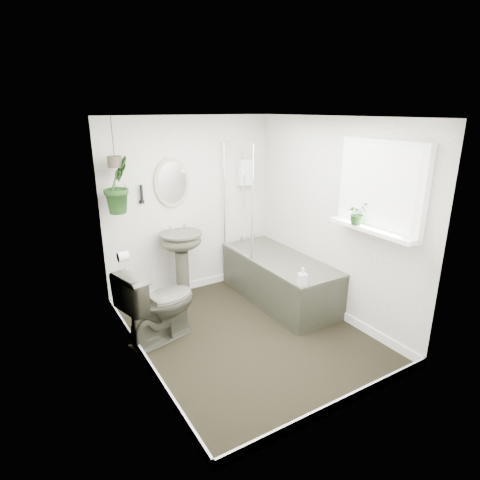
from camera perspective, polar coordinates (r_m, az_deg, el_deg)
floor at (r=4.57m, az=1.00°, el=-13.24°), size 2.30×2.80×0.02m
ceiling at (r=3.90m, az=1.19°, el=17.25°), size 2.30×2.80×0.02m
wall_back at (r=5.29m, az=-7.08°, el=4.70°), size 2.30×0.02×2.30m
wall_front at (r=3.06m, az=15.32°, el=-6.07°), size 2.30×0.02×2.30m
wall_left at (r=3.64m, az=-14.60°, el=-2.10°), size 0.02×2.80×2.30m
wall_right at (r=4.78m, az=12.96°, el=2.90°), size 0.02×2.80×2.30m
skirting at (r=4.54m, az=1.00°, el=-12.59°), size 2.30×2.80×0.10m
bathtub at (r=5.20m, az=5.59°, el=-5.49°), size 0.72×1.72×0.58m
bath_screen at (r=5.11m, az=-0.35°, el=5.84°), size 0.04×0.72×1.40m
shower_box at (r=5.52m, az=0.75°, el=9.63°), size 0.20×0.10×0.35m
oval_mirror at (r=5.09m, az=-9.62°, el=8.07°), size 0.46×0.03×0.62m
wall_sconce at (r=4.97m, az=-13.82°, el=6.38°), size 0.04×0.04×0.22m
toilet_roll_holder at (r=4.37m, az=-16.29°, el=-2.26°), size 0.11×0.11×0.11m
window_recess at (r=4.16m, az=19.41°, el=7.15°), size 0.08×1.00×0.90m
window_sill at (r=4.20m, az=18.20°, el=1.47°), size 0.18×1.00×0.04m
window_blinds at (r=4.13m, az=19.01°, el=7.11°), size 0.01×0.86×0.76m
toilet at (r=4.36m, az=-11.45°, el=-8.84°), size 0.92×0.66×0.84m
pedestal_sink at (r=5.21m, az=-8.23°, el=-3.66°), size 0.56×0.48×0.90m
sill_plant at (r=4.23m, az=16.31°, el=3.69°), size 0.25×0.23×0.23m
hanging_plant at (r=4.69m, az=-17.08°, el=7.49°), size 0.43×0.45×0.63m
soap_bottle at (r=4.32m, az=8.88°, el=-5.17°), size 0.11×0.11×0.20m
hanging_pot at (r=4.65m, az=-17.38°, el=10.58°), size 0.16×0.16×0.12m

